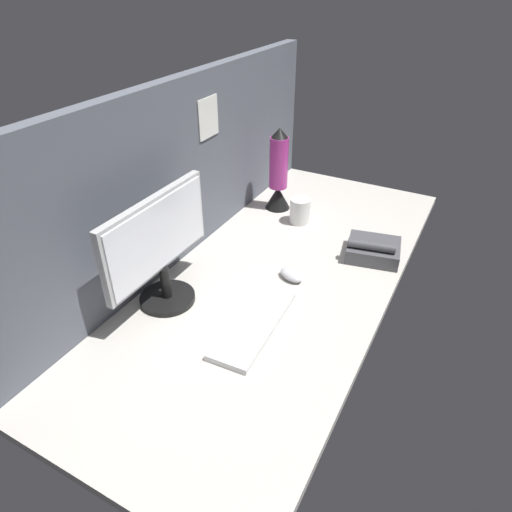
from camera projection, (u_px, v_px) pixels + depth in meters
ground_plane at (277, 275)px, 162.70cm from camera, size 180.00×80.00×3.00cm
cubicle_wall_back at (184, 170)px, 159.31cm from camera, size 180.00×5.50×63.04cm
monitor at (159, 246)px, 137.06cm from camera, size 45.33×18.00×36.99cm
keyboard at (254, 324)px, 136.88cm from camera, size 37.62×14.90×2.00cm
mouse at (292, 275)px, 157.25cm from camera, size 8.64×10.96×3.40cm
mug_ceramic_white at (300, 211)px, 189.68cm from camera, size 12.11×8.44×10.77cm
lava_lamp at (278, 176)px, 195.56cm from camera, size 11.11×11.11×36.36cm
desk_phone at (373, 250)px, 168.11cm from camera, size 20.37×21.94×8.80cm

